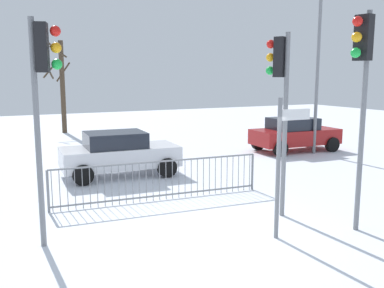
{
  "coord_description": "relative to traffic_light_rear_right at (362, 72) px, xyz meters",
  "views": [
    {
      "loc": [
        -4.13,
        -7.66,
        3.32
      ],
      "look_at": [
        0.72,
        2.11,
        1.54
      ],
      "focal_mm": 39.71,
      "sensor_mm": 36.0,
      "label": 1
    }
  ],
  "objects": [
    {
      "name": "ground_plane",
      "position": [
        -2.83,
        1.39,
        -3.37
      ],
      "size": [
        60.0,
        60.0,
        0.0
      ],
      "primitive_type": "plane",
      "color": "white"
    },
    {
      "name": "traffic_light_rear_right",
      "position": [
        0.0,
        0.0,
        0.0
      ],
      "size": [
        0.56,
        0.36,
        4.6
      ],
      "rotation": [
        0.0,
        0.0,
        1.77
      ],
      "color": "slate",
      "rests_on": "ground"
    },
    {
      "name": "traffic_light_foreground_right",
      "position": [
        -5.91,
        2.08,
        -0.17
      ],
      "size": [
        0.55,
        0.37,
        4.36
      ],
      "rotation": [
        0.0,
        0.0,
        4.44
      ],
      "color": "slate",
      "rests_on": "ground"
    },
    {
      "name": "traffic_light_mid_left",
      "position": [
        -0.77,
        1.63,
        -0.24
      ],
      "size": [
        0.41,
        0.52,
        4.27
      ],
      "rotation": [
        0.0,
        0.0,
        0.49
      ],
      "color": "slate",
      "rests_on": "ground"
    },
    {
      "name": "direction_sign_post",
      "position": [
        -1.64,
        0.42,
        -1.75
      ],
      "size": [
        0.79,
        0.09,
        2.88
      ],
      "rotation": [
        0.0,
        0.0,
        -0.01
      ],
      "color": "slate",
      "rests_on": "ground"
    },
    {
      "name": "pedestrian_guard_railing",
      "position": [
        -2.84,
        3.98,
        -2.82
      ],
      "size": [
        5.71,
        0.52,
        1.07
      ],
      "rotation": [
        0.0,
        0.0,
        -0.08
      ],
      "color": "slate",
      "rests_on": "ground"
    },
    {
      "name": "car_white_near",
      "position": [
        -2.99,
        7.19,
        -2.6
      ],
      "size": [
        3.89,
        2.11,
        1.47
      ],
      "rotation": [
        0.0,
        0.0,
        -0.06
      ],
      "color": "silver",
      "rests_on": "ground"
    },
    {
      "name": "car_red_trailing",
      "position": [
        5.3,
        8.28,
        -2.6
      ],
      "size": [
        3.88,
        2.09,
        1.47
      ],
      "rotation": [
        0.0,
        0.0,
        -0.05
      ],
      "color": "maroon",
      "rests_on": "ground"
    },
    {
      "name": "street_lamp",
      "position": [
        5.67,
        7.44,
        1.39
      ],
      "size": [
        0.36,
        0.36,
        7.95
      ],
      "color": "slate",
      "rests_on": "ground"
    },
    {
      "name": "bare_tree_left",
      "position": [
        -2.78,
        18.95,
        -0.55
      ],
      "size": [
        1.62,
        1.93,
        5.31
      ],
      "color": "#473828",
      "rests_on": "ground"
    }
  ]
}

